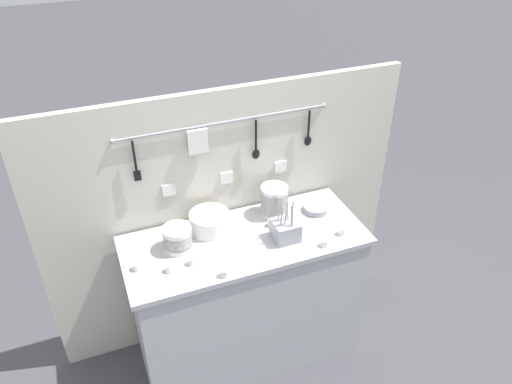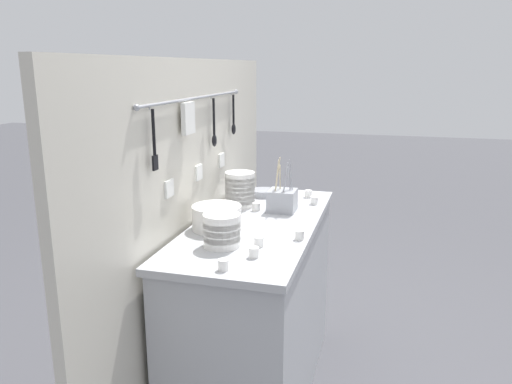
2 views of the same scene
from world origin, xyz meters
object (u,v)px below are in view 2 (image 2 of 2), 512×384
object	(u,v)px
bowl_stack_short_front	(240,189)
cup_front_left	(314,200)
cup_back_left	(299,235)
cup_front_right	(256,207)
cup_mid_row	(223,265)
bowl_stack_back_corner	(222,230)
steel_mixing_bowl	(264,193)
cup_back_right	(308,194)
cutlery_caddy	(282,200)
plate_stack	(217,217)
cup_edge_far	(254,252)
cup_by_caddy	(259,242)

from	to	relation	value
bowl_stack_short_front	cup_front_left	bearing A→B (deg)	-69.74
cup_back_left	cup_front_right	xyz separation A→B (m)	(0.37, 0.28, 0.00)
cup_mid_row	bowl_stack_back_corner	bearing A→B (deg)	19.95
steel_mixing_bowl	cup_front_right	bearing A→B (deg)	-173.34
cup_back_right	cup_front_left	xyz separation A→B (m)	(-0.13, -0.05, 0.00)
cup_front_right	cutlery_caddy	bearing A→B (deg)	-78.72
bowl_stack_back_corner	steel_mixing_bowl	xyz separation A→B (m)	(0.81, 0.03, -0.05)
steel_mixing_bowl	cup_front_left	bearing A→B (deg)	-108.56
plate_stack	cup_back_right	distance (m)	0.71
cup_mid_row	cup_front_left	xyz separation A→B (m)	(0.94, -0.18, 0.00)
cup_back_right	cup_back_left	bearing A→B (deg)	-173.69
cup_front_left	bowl_stack_short_front	bearing A→B (deg)	110.26
cup_edge_far	cup_front_left	size ratio (longest dim) A/B	1.00
bowl_stack_short_front	steel_mixing_bowl	xyz separation A→B (m)	(0.23, -0.07, -0.07)
bowl_stack_back_corner	cup_edge_far	xyz separation A→B (m)	(-0.08, -0.15, -0.05)
bowl_stack_back_corner	plate_stack	bearing A→B (deg)	24.68
steel_mixing_bowl	cup_front_right	size ratio (longest dim) A/B	3.49
cutlery_caddy	cup_front_right	xyz separation A→B (m)	(-0.03, 0.13, -0.04)
cup_by_caddy	cup_mid_row	bearing A→B (deg)	167.18
cup_back_right	cup_front_left	size ratio (longest dim) A/B	1.00
plate_stack	bowl_stack_back_corner	bearing A→B (deg)	-155.32
plate_stack	cup_front_left	distance (m)	0.62
bowl_stack_short_front	cup_edge_far	size ratio (longest dim) A/B	4.47
plate_stack	cup_mid_row	size ratio (longest dim) A/B	5.48
cup_edge_far	cup_mid_row	size ratio (longest dim) A/B	1.00
cup_edge_far	cup_back_right	bearing A→B (deg)	-3.28
bowl_stack_short_front	cup_mid_row	size ratio (longest dim) A/B	4.47
steel_mixing_bowl	cup_edge_far	bearing A→B (deg)	-168.10
bowl_stack_back_corner	cup_by_caddy	world-z (taller)	bowl_stack_back_corner
cup_by_caddy	cup_front_left	size ratio (longest dim) A/B	1.00
cup_front_right	cup_by_caddy	bearing A→B (deg)	-163.67
cup_by_caddy	cup_back_left	xyz separation A→B (m)	(0.12, -0.14, 0.00)
bowl_stack_back_corner	cup_front_right	xyz separation A→B (m)	(0.52, 0.00, -0.05)
plate_stack	steel_mixing_bowl	size ratio (longest dim) A/B	1.57
steel_mixing_bowl	cup_edge_far	xyz separation A→B (m)	(-0.89, -0.19, 0.00)
plate_stack	cup_by_caddy	distance (m)	0.29
bowl_stack_short_front	cup_front_right	bearing A→B (deg)	-119.91
plate_stack	cup_back_left	bearing A→B (deg)	-96.57
cup_mid_row	cup_back_left	bearing A→B (deg)	-27.52
cup_edge_far	plate_stack	bearing A→B (deg)	41.01
plate_stack	cup_edge_far	size ratio (longest dim) A/B	5.48
cup_front_right	cup_back_right	world-z (taller)	same
cup_back_left	cup_front_right	size ratio (longest dim) A/B	1.00
bowl_stack_short_front	cutlery_caddy	distance (m)	0.23
steel_mixing_bowl	cup_back_right	size ratio (longest dim) A/B	3.49
plate_stack	cup_back_right	world-z (taller)	plate_stack
plate_stack	cup_back_left	distance (m)	0.38
cup_edge_far	cup_front_right	world-z (taller)	same
cup_front_right	cup_back_right	bearing A→B (deg)	-32.82
cutlery_caddy	cup_mid_row	size ratio (longest dim) A/B	6.79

